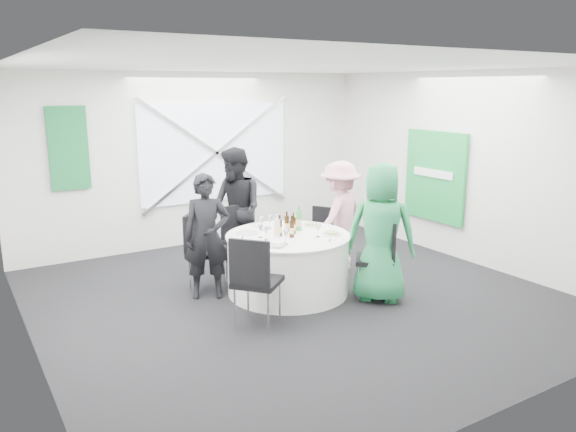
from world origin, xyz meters
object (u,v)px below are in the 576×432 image
chair_back_right (322,233)px  person_man_back (236,210)px  chair_front_left (254,275)px  green_water_bottle (299,221)px  person_woman_green (381,233)px  chair_back (239,234)px  clear_water_bottle (277,228)px  chair_back_left (200,245)px  chair_front_right (383,252)px  person_woman_pink (340,216)px  banquet_table (288,264)px  person_man_back_left (207,237)px

chair_back_right → person_man_back: size_ratio=0.50×
chair_front_left → green_water_bottle: green_water_bottle is taller
chair_back_right → person_woman_green: size_ratio=0.51×
chair_back → clear_water_bottle: bearing=-98.4°
chair_back_left → person_man_back: person_man_back is taller
chair_back_right → green_water_bottle: bearing=-87.9°
chair_front_right → chair_front_left: size_ratio=0.97×
person_man_back → chair_back_left: bearing=-64.8°
person_woman_green → chair_back_right: bearing=-51.0°
person_man_back → green_water_bottle: bearing=12.4°
chair_front_left → clear_water_bottle: clear_water_bottle is taller
chair_back → person_woman_pink: 1.44m
chair_back → chair_front_left: bearing=-121.4°
banquet_table → clear_water_bottle: bearing=177.7°
chair_back_right → person_man_back: 1.27m
chair_back_right → clear_water_bottle: (-1.10, -0.61, 0.36)m
chair_back_left → clear_water_bottle: bearing=-95.2°
person_man_back_left → green_water_bottle: 1.19m
chair_back_right → person_woman_pink: bearing=-0.1°
person_man_back → person_woman_pink: bearing=50.8°
person_woman_green → person_man_back_left: bearing=9.8°
banquet_table → person_man_back_left: 1.08m
chair_back_right → person_man_back: (-1.08, 0.58, 0.36)m
person_man_back_left → person_woman_pink: person_woman_pink is taller
green_water_bottle → chair_back: bearing=113.9°
chair_back_left → person_woman_pink: 2.01m
chair_back → person_man_back: size_ratio=0.54×
person_man_back_left → person_woman_pink: size_ratio=0.99×
person_man_back_left → person_man_back: bearing=68.4°
person_man_back → green_water_bottle: person_man_back is taller
person_woman_green → clear_water_bottle: (-0.97, 0.81, 0.02)m
person_woman_pink → person_woman_green: size_ratio=0.92×
chair_back_left → green_water_bottle: (1.11, -0.63, 0.30)m
chair_back_left → person_man_back: 0.92m
chair_back_left → person_woman_green: 2.31m
person_woman_pink → green_water_bottle: (-0.86, -0.28, 0.10)m
banquet_table → green_water_bottle: size_ratio=4.91×
clear_water_bottle → person_woman_green: bearing=-39.7°
chair_back → chair_back_left: size_ratio=0.96×
chair_back → chair_back_right: 1.20m
person_woman_pink → green_water_bottle: person_woman_pink is taller
chair_front_right → person_woman_green: person_woman_green is taller
banquet_table → chair_back_left: bearing=139.8°
chair_back_left → person_man_back_left: 0.40m
clear_water_bottle → person_man_back_left: bearing=153.0°
chair_back_left → green_water_bottle: green_water_bottle is taller
chair_back → person_man_back_left: size_ratio=0.61×
chair_front_right → chair_front_left: chair_front_left is taller
person_woman_green → clear_water_bottle: bearing=4.6°
chair_front_right → person_man_back_left: 2.16m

